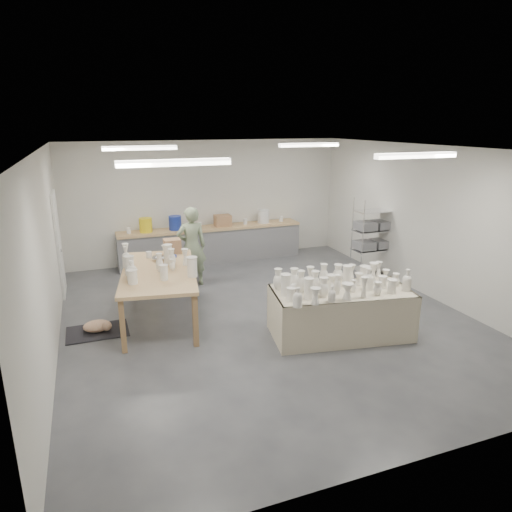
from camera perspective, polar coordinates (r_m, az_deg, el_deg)
name	(u,v)px	position (r m, az deg, el deg)	size (l,w,h in m)	color
room	(258,205)	(7.84, 0.29, 6.41)	(8.00, 8.02, 3.00)	#424449
back_counter	(211,243)	(11.56, -5.60, 1.64)	(4.60, 0.60, 1.24)	tan
wire_shelf	(373,236)	(10.76, 14.42, 2.44)	(0.88, 0.48, 1.80)	silver
drying_table	(340,310)	(7.68, 10.41, -6.62)	(2.40, 1.44, 1.17)	olive
work_table	(159,268)	(8.24, -12.07, -1.49)	(1.63, 2.65, 1.31)	tan
rug	(98,331)	(8.27, -19.20, -8.90)	(1.00, 0.70, 0.02)	black
cat	(98,326)	(8.21, -19.11, -8.25)	(0.50, 0.40, 0.19)	white
potter	(192,247)	(9.84, -8.04, 1.18)	(0.63, 0.41, 1.72)	gray
red_stool	(190,268)	(10.25, -8.25, -1.48)	(0.44, 0.44, 0.33)	#B3191E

